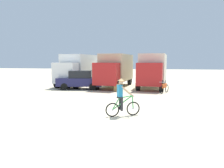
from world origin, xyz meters
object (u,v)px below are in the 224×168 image
sedan_parked (80,80)px  supply_crate (117,88)px  box_truck_white_box (78,68)px  bicycle_spare (164,88)px  cyclist_orange_shirt (122,99)px  box_truck_tan_camper (115,69)px  box_truck_cream_rv (153,69)px

sedan_parked → supply_crate: sedan_parked is taller
box_truck_white_box → bicycle_spare: 9.97m
bicycle_spare → cyclist_orange_shirt: bearing=-108.2°
sedan_parked → cyclist_orange_shirt: size_ratio=2.42×
box_truck_white_box → supply_crate: bearing=-38.5°
box_truck_white_box → box_truck_tan_camper: bearing=-8.4°
sedan_parked → bicycle_spare: (7.67, -1.23, -0.48)m
bicycle_spare → supply_crate: size_ratio=2.39×
cyclist_orange_shirt → supply_crate: bearing=99.9°
box_truck_white_box → sedan_parked: 3.40m
box_truck_cream_rv → cyclist_orange_shirt: bearing=-98.3°
box_truck_cream_rv → supply_crate: (-3.10, -3.40, -1.55)m
box_truck_white_box → cyclist_orange_shirt: 13.64m
cyclist_orange_shirt → bicycle_spare: (2.57, 7.80, -0.45)m
box_truck_cream_rv → cyclist_orange_shirt: size_ratio=3.83×
box_truck_cream_rv → box_truck_white_box: bearing=176.3°
box_truck_tan_camper → cyclist_orange_shirt: 11.65m
box_truck_tan_camper → box_truck_cream_rv: bearing=1.6°
cyclist_orange_shirt → bicycle_spare: bearing=71.8°
box_truck_tan_camper → box_truck_cream_rv: size_ratio=1.00×
box_truck_white_box → box_truck_cream_rv: bearing=-3.7°
box_truck_tan_camper → cyclist_orange_shirt: bearing=-79.5°
box_truck_cream_rv → sedan_parked: size_ratio=1.58×
box_truck_white_box → supply_crate: (4.93, -3.92, -1.55)m
box_truck_cream_rv → sedan_parked: box_truck_cream_rv is taller
cyclist_orange_shirt → supply_crate: size_ratio=2.77×
box_truck_tan_camper → supply_crate: (0.71, -3.29, -1.55)m
cyclist_orange_shirt → bicycle_spare: size_ratio=1.16×
sedan_parked → bicycle_spare: bearing=-9.1°
box_truck_cream_rv → sedan_parked: 7.30m
box_truck_cream_rv → supply_crate: bearing=-132.4°
cyclist_orange_shirt → bicycle_spare: 8.22m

